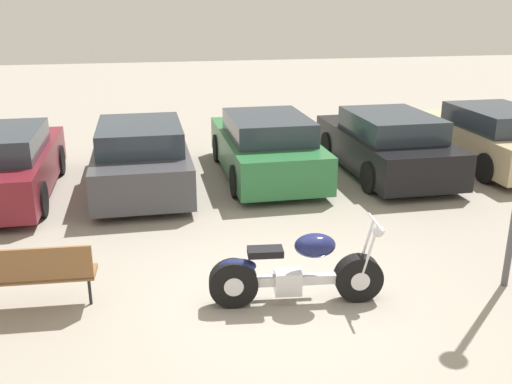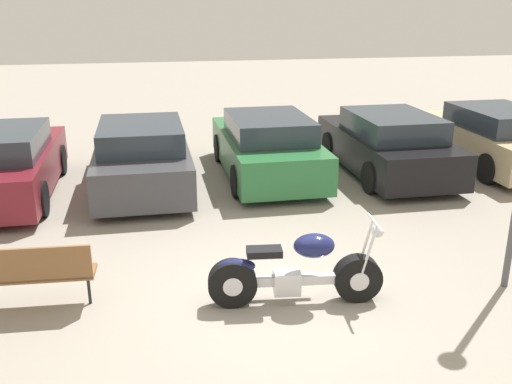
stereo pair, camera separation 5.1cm
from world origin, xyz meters
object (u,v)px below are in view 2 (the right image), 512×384
Objects in this scene: parked_car_maroon at (3,164)px; parked_car_champagne at (492,138)px; parked_car_green at (267,147)px; park_bench at (25,271)px; parked_car_dark_grey at (142,156)px; motorcycle at (294,272)px; parked_car_black at (387,144)px.

parked_car_maroon and parked_car_champagne have the same top height.
park_bench is at bearing -128.98° from parked_car_green.
parked_car_dark_grey is 5.00m from park_bench.
parked_car_maroon is 4.85m from park_bench.
parked_car_maroon is 1.00× the size of parked_car_green.
parked_car_champagne reaches higher than motorcycle.
parked_car_maroon is 1.00× the size of parked_car_champagne.
motorcycle is at bearing -7.36° from park_bench.
parked_car_black is (7.97, 0.08, 0.00)m from parked_car_maroon.
parked_car_green and parked_car_champagne have the same top height.
parked_car_green is 1.00× the size of parked_car_champagne.
parked_car_black is 2.66m from parked_car_champagne.
parked_car_dark_grey is at bearing 73.30° from park_bench.
parked_car_black is (2.66, -0.28, 0.00)m from parked_car_green.
parked_car_champagne is (5.31, -0.15, 0.00)m from parked_car_green.
park_bench is (-9.41, -4.91, -0.11)m from parked_car_champagne.
parked_car_maroon is 5.33m from parked_car_green.
parked_car_maroon and parked_car_dark_grey have the same top height.
parked_car_maroon is at bearing -176.07° from parked_car_green.
motorcycle is 5.55m from parked_car_green.
parked_car_black reaches higher than motorcycle.
motorcycle is 5.53m from parked_car_dark_grey.
parked_car_champagne reaches higher than park_bench.
parked_car_maroon reaches higher than motorcycle.
motorcycle is 8.12m from parked_car_champagne.
parked_car_maroon is 1.00× the size of parked_car_dark_grey.
parked_car_maroon is 2.66m from parked_car_dark_grey.
parked_car_dark_grey is at bearing 179.89° from parked_car_black.
parked_car_dark_grey and parked_car_black have the same top height.
parked_car_black is at bearing -6.05° from parked_car_green.
parked_car_green is 2.67m from parked_car_black.
park_bench is (-4.09, -5.06, -0.11)m from parked_car_green.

